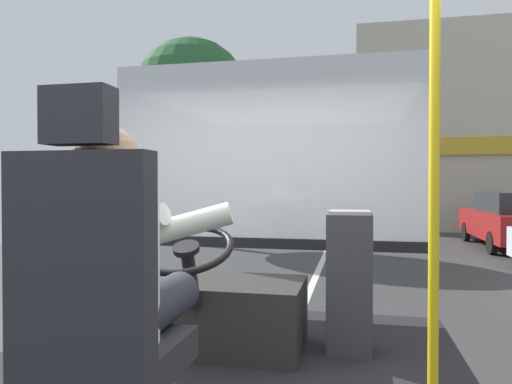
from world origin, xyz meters
The scene contains 10 objects.
ground centered at (0.00, 8.80, -0.02)m, with size 18.00×44.00×0.06m.
driver_seat centered at (-0.14, -0.56, 1.24)m, with size 0.48×0.48×1.28m.
bus_driver centered at (-0.14, -0.43, 1.39)m, with size 0.77×0.63×0.76m.
steering_console centered at (-0.14, 0.67, 0.93)m, with size 1.10×0.93×0.75m.
handrail_pole centered at (1.03, 0.10, 1.79)m, with size 0.04×0.04×2.17m.
fare_box centered at (0.67, 0.78, 1.12)m, with size 0.26×0.26×0.82m.
windshield_panel centered at (0.00, 1.62, 1.75)m, with size 2.50×0.08×1.48m.
street_tree centered at (-3.77, 10.36, 4.10)m, with size 3.17×3.17×5.71m.
parked_car_silver centered at (4.47, 17.39, 0.71)m, with size 1.89×3.87×1.38m.
parked_car_charcoal centered at (4.91, 21.88, 0.67)m, with size 1.79×3.84×1.31m.
Camera 1 is at (0.71, -1.97, 1.68)m, focal length 32.76 mm.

